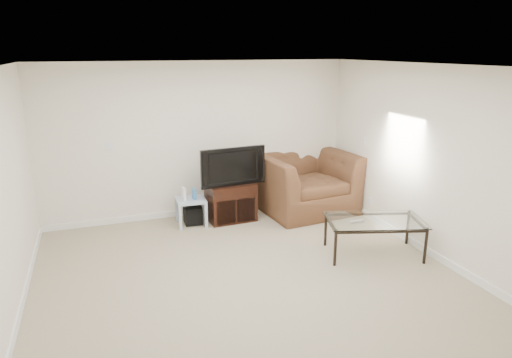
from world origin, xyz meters
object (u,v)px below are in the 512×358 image
object	(u,v)px
tv_stand	(231,201)
recliner	(306,173)
side_table	(191,212)
coffee_table	(373,237)
television	(231,165)
subwoofer	(193,215)

from	to	relation	value
tv_stand	recliner	distance (m)	1.37
side_table	recliner	xyz separation A→B (m)	(1.97, 0.00, 0.45)
tv_stand	side_table	bearing A→B (deg)	176.98
coffee_table	side_table	bearing A→B (deg)	137.66
television	coffee_table	world-z (taller)	television
side_table	recliner	world-z (taller)	recliner
television	coffee_table	xyz separation A→B (m)	(1.43, -1.86, -0.67)
recliner	coffee_table	world-z (taller)	recliner
tv_stand	side_table	size ratio (longest dim) A/B	1.67
subwoofer	tv_stand	bearing A→B (deg)	-1.51
television	recliner	xyz separation A→B (m)	(1.32, 0.03, -0.25)
television	subwoofer	distance (m)	0.99
recliner	side_table	bearing A→B (deg)	174.38
side_table	coffee_table	bearing A→B (deg)	-42.34
tv_stand	coffee_table	bearing A→B (deg)	-55.97
side_table	coffee_table	xyz separation A→B (m)	(2.08, -1.89, 0.03)
subwoofer	coffee_table	bearing A→B (deg)	-42.96
tv_stand	television	world-z (taller)	television
side_table	subwoofer	size ratio (longest dim) A/B	1.63
coffee_table	television	bearing A→B (deg)	127.47
subwoofer	recliner	bearing A→B (deg)	-0.48
subwoofer	recliner	distance (m)	2.01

